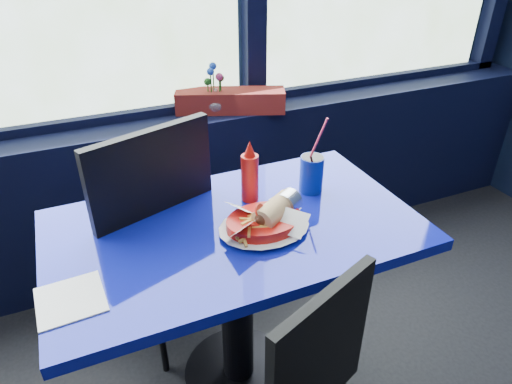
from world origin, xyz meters
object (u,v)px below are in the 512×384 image
flower_vase (215,98)px  soda_cup (311,173)px  chair_near_back (165,224)px  food_basket (266,220)px  planter_box (230,101)px  ketchup_bottle (250,174)px  near_table (236,268)px

flower_vase → soda_cup: (0.10, -0.76, -0.05)m
chair_near_back → food_basket: (0.25, -0.38, 0.18)m
planter_box → flower_vase: (-0.07, 0.01, 0.02)m
planter_box → soda_cup: 0.76m
flower_vase → ketchup_bottle: 0.74m
near_table → food_basket: bearing=-37.3°
chair_near_back → ketchup_bottle: chair_near_back is taller
ketchup_bottle → soda_cup: bearing=-7.9°
flower_vase → ketchup_bottle: bearing=-100.0°
near_table → food_basket: 0.24m
near_table → flower_vase: bearing=74.5°
near_table → soda_cup: (0.34, 0.10, 0.25)m
flower_vase → near_table: bearing=-105.5°
flower_vase → planter_box: bearing=-8.4°
flower_vase → food_basket: bearing=-99.5°
food_basket → soda_cup: soda_cup is taller
chair_near_back → ketchup_bottle: size_ratio=4.59×
planter_box → soda_cup: size_ratio=1.82×
chair_near_back → food_basket: 0.49m
planter_box → ketchup_bottle: ketchup_bottle is taller
food_basket → flower_vase: bearing=73.2°
planter_box → near_table: bearing=-88.7°
chair_near_back → food_basket: chair_near_back is taller
food_basket → soda_cup: bearing=24.8°
flower_vase → ketchup_bottle: size_ratio=1.05×
chair_near_back → ketchup_bottle: 0.42m
food_basket → soda_cup: 0.30m
chair_near_back → planter_box: chair_near_back is taller
near_table → ketchup_bottle: bearing=49.6°
flower_vase → soda_cup: bearing=-82.6°
chair_near_back → food_basket: size_ratio=3.64×
near_table → planter_box: size_ratio=2.28×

